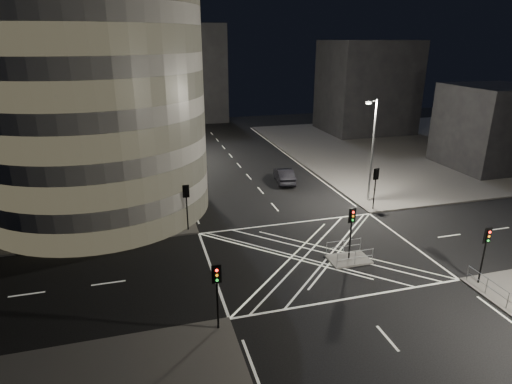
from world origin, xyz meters
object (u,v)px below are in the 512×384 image
object	(u,v)px
traffic_signal_nl	(217,285)
traffic_signal_island	(351,224)
central_island	(349,259)
traffic_signal_fl	(186,199)
street_lamp_right_far	(372,148)
street_lamp_left_far	(159,119)
traffic_signal_nr	(486,245)
sedan	(284,175)
traffic_signal_fr	(376,181)
street_lamp_left_near	(171,153)

from	to	relation	value
traffic_signal_nl	traffic_signal_island	world-z (taller)	same
central_island	traffic_signal_fl	distance (m)	13.91
street_lamp_right_far	street_lamp_left_far	bearing A→B (deg)	131.94
traffic_signal_nr	sedan	distance (m)	24.38
central_island	traffic_signal_fl	size ratio (longest dim) A/B	0.75
sedan	traffic_signal_fr	bearing A→B (deg)	127.49
street_lamp_left_near	street_lamp_left_far	xyz separation A→B (m)	(0.00, 18.00, 0.00)
central_island	traffic_signal_nl	distance (m)	12.36
central_island	traffic_signal_fr	distance (m)	11.10
street_lamp_left_near	street_lamp_right_far	xyz separation A→B (m)	(18.87, -3.00, 0.00)
traffic_signal_nl	sedan	bearing A→B (deg)	62.88
traffic_signal_nr	street_lamp_left_near	world-z (taller)	street_lamp_left_near
traffic_signal_island	street_lamp_left_near	distance (m)	17.89
traffic_signal_nl	traffic_signal_fr	bearing A→B (deg)	37.69
central_island	street_lamp_left_far	xyz separation A→B (m)	(-11.44, 31.50, 5.47)
traffic_signal_fl	sedan	world-z (taller)	traffic_signal_fl
traffic_signal_fl	street_lamp_left_far	bearing A→B (deg)	91.57
street_lamp_left_near	street_lamp_right_far	distance (m)	19.11
traffic_signal_nr	street_lamp_left_far	distance (m)	41.15
street_lamp_left_far	sedan	size ratio (longest dim) A/B	1.97
street_lamp_left_far	traffic_signal_island	bearing A→B (deg)	-70.05
street_lamp_left_far	sedan	xyz separation A→B (m)	(12.76, -13.13, -4.70)
central_island	traffic_signal_island	world-z (taller)	traffic_signal_island
traffic_signal_nl	street_lamp_right_far	xyz separation A→B (m)	(18.24, 15.80, 2.63)
traffic_signal_nr	street_lamp_left_far	size ratio (longest dim) A/B	0.40
traffic_signal_nl	traffic_signal_nr	bearing A→B (deg)	0.00
central_island	street_lamp_right_far	distance (m)	13.98
central_island	traffic_signal_nl	xyz separation A→B (m)	(-10.80, -5.30, 2.84)
traffic_signal_fl	street_lamp_left_near	distance (m)	5.86
street_lamp_left_near	street_lamp_right_far	size ratio (longest dim) A/B	1.00
traffic_signal_nr	traffic_signal_island	bearing A→B (deg)	142.07
central_island	street_lamp_left_far	distance (m)	33.95
traffic_signal_fl	sedan	distance (m)	15.89
traffic_signal_nl	street_lamp_left_near	size ratio (longest dim) A/B	0.40
traffic_signal_fl	street_lamp_right_far	world-z (taller)	street_lamp_right_far
traffic_signal_fr	street_lamp_left_far	size ratio (longest dim) A/B	0.40
traffic_signal_fr	street_lamp_left_far	bearing A→B (deg)	128.17
traffic_signal_island	street_lamp_right_far	distance (m)	13.13
central_island	traffic_signal_island	bearing A→B (deg)	0.00
street_lamp_left_near	street_lamp_left_far	size ratio (longest dim) A/B	1.00
traffic_signal_island	traffic_signal_nr	bearing A→B (deg)	-37.93
traffic_signal_nl	street_lamp_right_far	distance (m)	24.27
traffic_signal_nr	traffic_signal_nl	bearing A→B (deg)	180.00
street_lamp_left_far	traffic_signal_nr	bearing A→B (deg)	-63.64
traffic_signal_fr	sedan	size ratio (longest dim) A/B	0.79
central_island	street_lamp_left_near	world-z (taller)	street_lamp_left_near
traffic_signal_fr	street_lamp_left_near	size ratio (longest dim) A/B	0.40
traffic_signal_nl	street_lamp_right_far	bearing A→B (deg)	40.91
traffic_signal_fl	street_lamp_left_near	bearing A→B (deg)	96.97
traffic_signal_fl	street_lamp_left_near	size ratio (longest dim) A/B	0.40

